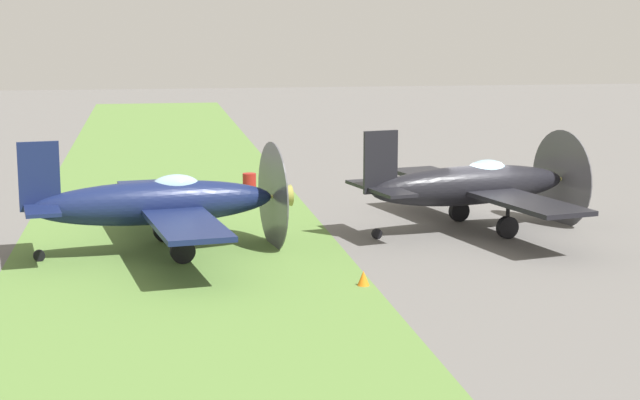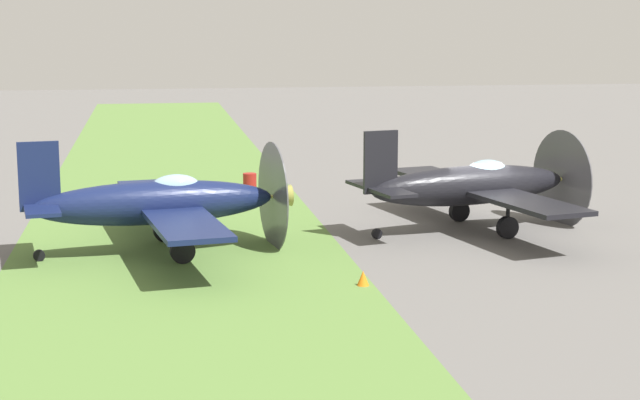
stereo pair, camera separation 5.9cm
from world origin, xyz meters
name	(u,v)px [view 1 (the left image)]	position (x,y,z in m)	size (l,w,h in m)	color
ground_plane	(478,229)	(0.00, 0.00, 0.00)	(160.00, 160.00, 0.00)	#605E5B
grass_verge	(177,240)	(0.00, -11.03, 0.00)	(120.00, 11.00, 0.01)	#567A38
airplane_lead	(474,185)	(0.16, -0.25, 1.68)	(11.32, 9.05, 4.01)	black
airplane_wingman	(160,203)	(1.98, -11.60, 1.69)	(11.40, 9.06, 4.03)	#141E47
fuel_drum	(249,183)	(-9.27, -7.54, 0.45)	(0.60, 0.60, 0.90)	maroon
supply_crate	(529,178)	(-9.40, 5.56, 0.32)	(0.90, 0.90, 0.64)	olive
runway_marker_cone	(363,278)	(7.26, -5.86, 0.22)	(0.36, 0.36, 0.44)	orange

